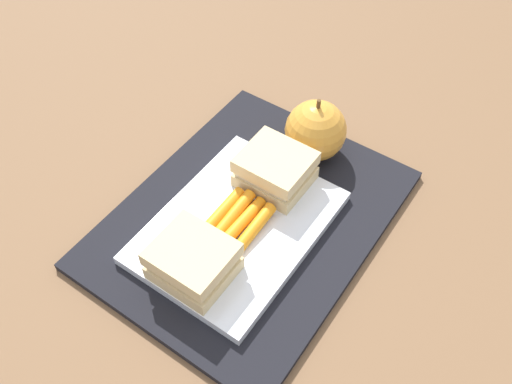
# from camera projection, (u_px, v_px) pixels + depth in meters

# --- Properties ---
(ground_plane) EXTENTS (2.40, 2.40, 0.00)m
(ground_plane) POSITION_uv_depth(u_px,v_px,m) (250.00, 221.00, 0.67)
(ground_plane) COLOR brown
(lunchbag_mat) EXTENTS (0.36, 0.28, 0.01)m
(lunchbag_mat) POSITION_uv_depth(u_px,v_px,m) (250.00, 218.00, 0.67)
(lunchbag_mat) COLOR black
(lunchbag_mat) RESTS_ON ground_plane
(food_tray) EXTENTS (0.23, 0.17, 0.01)m
(food_tray) POSITION_uv_depth(u_px,v_px,m) (238.00, 227.00, 0.65)
(food_tray) COLOR white
(food_tray) RESTS_ON lunchbag_mat
(sandwich_half_left) EXTENTS (0.07, 0.08, 0.04)m
(sandwich_half_left) POSITION_uv_depth(u_px,v_px,m) (193.00, 261.00, 0.58)
(sandwich_half_left) COLOR #DBC189
(sandwich_half_left) RESTS_ON food_tray
(sandwich_half_right) EXTENTS (0.07, 0.08, 0.04)m
(sandwich_half_right) POSITION_uv_depth(u_px,v_px,m) (275.00, 169.00, 0.67)
(sandwich_half_right) COLOR #DBC189
(sandwich_half_right) RESTS_ON food_tray
(carrot_sticks_bundle) EXTENTS (0.08, 0.06, 0.02)m
(carrot_sticks_bundle) POSITION_uv_depth(u_px,v_px,m) (237.00, 220.00, 0.64)
(carrot_sticks_bundle) COLOR orange
(carrot_sticks_bundle) RESTS_ON food_tray
(apple) EXTENTS (0.08, 0.08, 0.09)m
(apple) POSITION_uv_depth(u_px,v_px,m) (316.00, 131.00, 0.70)
(apple) COLOR gold
(apple) RESTS_ON lunchbag_mat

